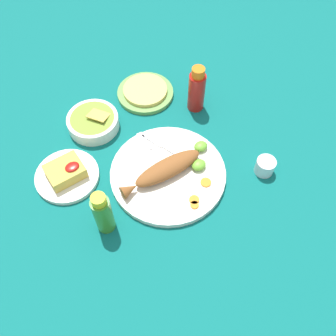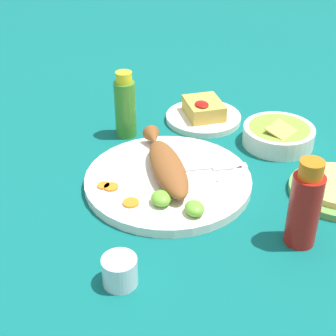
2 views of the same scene
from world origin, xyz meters
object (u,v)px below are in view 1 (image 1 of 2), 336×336
main_plate (168,174)px  hot_sauce_bottle_green (103,213)px  guacamole_bowl (93,122)px  hot_sauce_bottle_red (197,90)px  side_plate_fries (67,176)px  fork_near (150,153)px  fried_fish (164,170)px  salt_cup (265,167)px  tortilla_plate (145,93)px  fork_far (165,147)px

main_plate → hot_sauce_bottle_green: size_ratio=2.14×
main_plate → hot_sauce_bottle_green: hot_sauce_bottle_green is taller
guacamole_bowl → hot_sauce_bottle_red: bearing=-19.0°
side_plate_fries → main_plate: bearing=-32.4°
fork_near → hot_sauce_bottle_green: bearing=125.6°
main_plate → side_plate_fries: 0.28m
fried_fish → salt_cup: bearing=-27.7°
fried_fish → fork_near: (0.01, 0.08, -0.02)m
hot_sauce_bottle_green → side_plate_fries: (-0.02, 0.19, -0.06)m
hot_sauce_bottle_green → salt_cup: hot_sauce_bottle_green is taller
main_plate → side_plate_fries: bearing=147.6°
fried_fish → hot_sauce_bottle_red: size_ratio=1.57×
hot_sauce_bottle_red → side_plate_fries: bearing=-177.8°
fork_near → tortilla_plate: fork_near is taller
fork_near → side_plate_fries: size_ratio=1.05×
side_plate_fries → hot_sauce_bottle_red: bearing=2.2°
hot_sauce_bottle_red → fried_fish: bearing=-143.9°
side_plate_fries → fork_far: bearing=-15.3°
guacamole_bowl → fork_near: bearing=-66.9°
fork_far → guacamole_bowl: bearing=14.0°
main_plate → side_plate_fries: (-0.24, 0.15, -0.00)m
main_plate → guacamole_bowl: 0.29m
side_plate_fries → tortilla_plate: 0.38m
fork_near → hot_sauce_bottle_green: 0.25m
fork_far → hot_sauce_bottle_red: hot_sauce_bottle_red is taller
salt_cup → main_plate: bearing=149.6°
fork_far → hot_sauce_bottle_red: size_ratio=1.15×
hot_sauce_bottle_red → salt_cup: 0.31m
fried_fish → fork_far: (0.05, 0.07, -0.02)m
main_plate → side_plate_fries: main_plate is taller
fork_near → hot_sauce_bottle_red: (0.22, 0.09, 0.05)m
fried_fish → salt_cup: (0.25, -0.14, -0.02)m
fried_fish → salt_cup: 0.28m
fork_far → salt_cup: salt_cup is taller
side_plate_fries → tortilla_plate: (0.35, 0.15, 0.00)m
main_plate → fried_fish: (-0.01, 0.00, 0.03)m
hot_sauce_bottle_red → guacamole_bowl: 0.33m
fork_near → side_plate_fries: fork_near is taller
salt_cup → tortilla_plate: (-0.12, 0.44, -0.01)m
hot_sauce_bottle_red → fork_far: bearing=-152.4°
fork_near → hot_sauce_bottle_red: hot_sauce_bottle_red is taller
fork_near → salt_cup: bearing=-126.7°
main_plate → hot_sauce_bottle_red: 0.28m
fried_fish → tortilla_plate: size_ratio=1.36×
main_plate → guacamole_bowl: (-0.09, 0.27, 0.01)m
fried_fish → salt_cup: fried_fish is taller
hot_sauce_bottle_green → tortilla_plate: size_ratio=0.83×
guacamole_bowl → tortilla_plate: 0.20m
main_plate → hot_sauce_bottle_red: size_ratio=2.05×
hot_sauce_bottle_red → salt_cup: bearing=-86.9°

